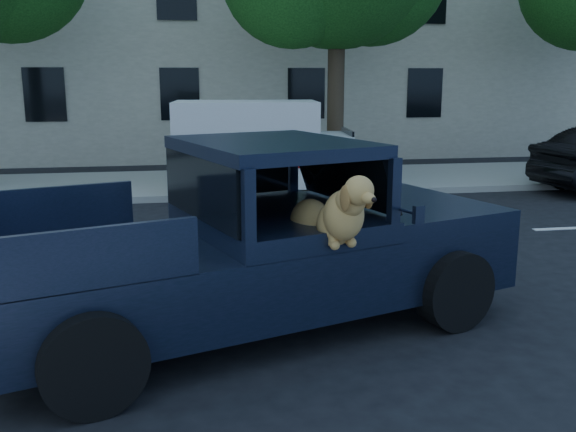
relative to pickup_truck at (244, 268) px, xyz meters
name	(u,v)px	position (x,y,z in m)	size (l,w,h in m)	color
ground	(107,326)	(-1.51, 0.32, -0.70)	(120.00, 120.00, 0.00)	black
far_sidewalk	(144,185)	(-1.51, 9.52, -0.62)	(60.00, 4.00, 0.15)	gray
lane_stripes	(250,242)	(0.49, 3.72, -0.69)	(21.60, 0.14, 0.01)	silver
building_main	(234,25)	(1.49, 16.82, 3.80)	(26.00, 6.00, 9.00)	beige
pickup_truck	(244,268)	(0.00, 0.00, 0.00)	(6.18, 3.93, 2.07)	black
mail_truck	(258,155)	(1.18, 8.02, 0.26)	(4.16, 2.38, 2.19)	silver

